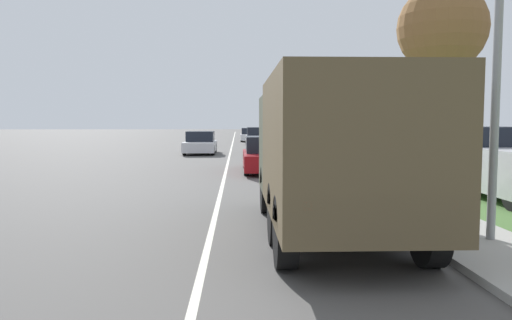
{
  "coord_description": "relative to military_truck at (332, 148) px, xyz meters",
  "views": [
    {
      "loc": [
        0.51,
        3.42,
        2.1
      ],
      "look_at": [
        0.89,
        13.76,
        1.29
      ],
      "focal_mm": 35.0,
      "sensor_mm": 36.0,
      "label": 1
    }
  ],
  "objects": [
    {
      "name": "sidewalk_right",
      "position": [
        2.28,
        27.62,
        -1.54
      ],
      "size": [
        1.8,
        120.0,
        0.12
      ],
      "color": "#ADAAA3",
      "rests_on": "ground"
    },
    {
      "name": "car_second_ahead",
      "position": [
        -4.1,
        23.01,
        -0.95
      ],
      "size": [
        1.93,
        4.61,
        1.44
      ],
      "color": "silver",
      "rests_on": "ground"
    },
    {
      "name": "car_third_ahead",
      "position": [
        -0.05,
        34.28,
        -0.91
      ],
      "size": [
        1.94,
        4.13,
        1.55
      ],
      "color": "#B7BABF",
      "rests_on": "ground"
    },
    {
      "name": "military_truck",
      "position": [
        0.0,
        0.0,
        0.0
      ],
      "size": [
        2.37,
        6.53,
        2.84
      ],
      "color": "#474C38",
      "rests_on": "ground"
    },
    {
      "name": "tree_mid_right",
      "position": [
        6.98,
        12.24,
        4.39
      ],
      "size": [
        3.77,
        3.77,
        7.89
      ],
      "color": "brown",
      "rests_on": "grass_strip_right"
    },
    {
      "name": "car_fourth_ahead",
      "position": [
        -0.49,
        42.06,
        -0.98
      ],
      "size": [
        1.9,
        3.92,
        1.38
      ],
      "color": "silver",
      "rests_on": "ground"
    },
    {
      "name": "grass_strip_right",
      "position": [
        6.68,
        27.62,
        -1.59
      ],
      "size": [
        7.0,
        120.0,
        0.02
      ],
      "color": "#4C7538",
      "rests_on": "ground"
    },
    {
      "name": "ground_plane",
      "position": [
        -2.22,
        27.62,
        -1.6
      ],
      "size": [
        180.0,
        180.0,
        0.0
      ],
      "primitive_type": "plane",
      "color": "#565451"
    },
    {
      "name": "pickup_truck",
      "position": [
        5.57,
        4.12,
        -0.68
      ],
      "size": [
        2.02,
        5.08,
        1.91
      ],
      "color": "silver",
      "rests_on": "grass_strip_right"
    },
    {
      "name": "tree_far_right",
      "position": [
        7.88,
        25.56,
        3.11
      ],
      "size": [
        3.56,
        3.56,
        6.5
      ],
      "color": "brown",
      "rests_on": "grass_strip_right"
    },
    {
      "name": "lane_centre_stripe",
      "position": [
        -2.22,
        27.62,
        -1.6
      ],
      "size": [
        0.12,
        120.0,
        0.0
      ],
      "color": "silver",
      "rests_on": "ground"
    },
    {
      "name": "car_nearest_ahead",
      "position": [
        -0.54,
        11.65,
        -0.94
      ],
      "size": [
        1.88,
        4.89,
        1.46
      ],
      "color": "maroon",
      "rests_on": "ground"
    }
  ]
}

